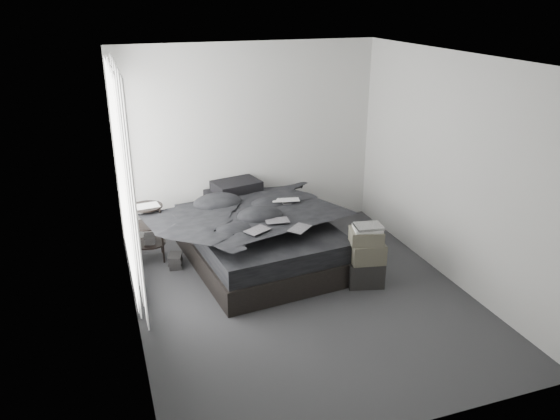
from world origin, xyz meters
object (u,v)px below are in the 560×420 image
object	(u,v)px
laptop	(286,196)
box_lower	(365,272)
side_stand	(149,233)
bed	(259,250)

from	to	relation	value
laptop	box_lower	bearing A→B (deg)	-48.80
laptop	side_stand	distance (m)	1.79
side_stand	box_lower	xyz separation A→B (m)	(2.29, -1.46, -0.21)
laptop	side_stand	bearing A→B (deg)	178.54
laptop	box_lower	size ratio (longest dim) A/B	0.85
bed	laptop	world-z (taller)	laptop
side_stand	box_lower	size ratio (longest dim) A/B	1.77
bed	box_lower	size ratio (longest dim) A/B	5.31
laptop	box_lower	distance (m)	1.38
bed	side_stand	size ratio (longest dim) A/B	3.00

